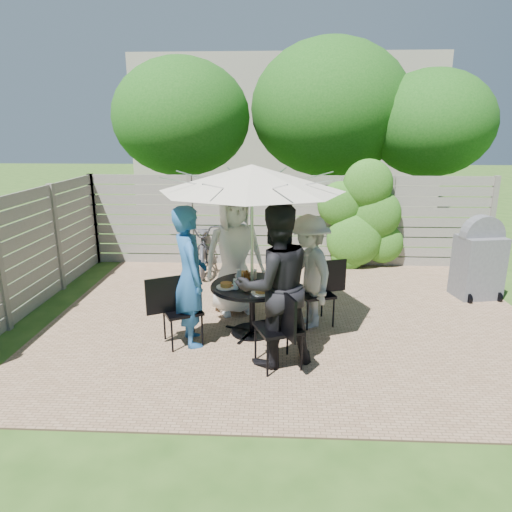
{
  "coord_description": "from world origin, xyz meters",
  "views": [
    {
      "loc": [
        -0.23,
        -6.07,
        2.74
      ],
      "look_at": [
        -0.51,
        -0.11,
        1.06
      ],
      "focal_mm": 32.0,
      "sensor_mm": 36.0,
      "label": 1
    }
  ],
  "objects_px": {
    "glass_left": "(236,284)",
    "person_back": "(234,254)",
    "plate_extra": "(273,288)",
    "chair_back": "(232,292)",
    "chair_right": "(316,306)",
    "plate_right": "(277,280)",
    "plate_front": "(261,291)",
    "glass_back": "(239,275)",
    "plate_back": "(244,275)",
    "umbrella": "(252,178)",
    "bbq_grill": "(479,261)",
    "person_left": "(190,277)",
    "bicycle": "(204,245)",
    "chair_left": "(182,324)",
    "coffee_cup": "(254,275)",
    "patio_table": "(252,300)",
    "plate_left": "(226,286)",
    "glass_right": "(268,275)",
    "syrup_jug": "(247,278)",
    "person_right": "(309,272)",
    "glass_front": "(266,285)",
    "person_front": "(275,286)",
    "chair_front": "(279,344)"
  },
  "relations": [
    {
      "from": "glass_left",
      "to": "person_back",
      "type": "bearing_deg",
      "value": 96.31
    },
    {
      "from": "plate_right",
      "to": "coffee_cup",
      "type": "relative_size",
      "value": 2.17
    },
    {
      "from": "glass_back",
      "to": "glass_right",
      "type": "distance_m",
      "value": 0.4
    },
    {
      "from": "chair_right",
      "to": "plate_right",
      "type": "bearing_deg",
      "value": 2.92
    },
    {
      "from": "person_front",
      "to": "syrup_jug",
      "type": "bearing_deg",
      "value": -86.1
    },
    {
      "from": "plate_right",
      "to": "chair_left",
      "type": "bearing_deg",
      "value": -158.1
    },
    {
      "from": "plate_left",
      "to": "syrup_jug",
      "type": "height_order",
      "value": "syrup_jug"
    },
    {
      "from": "person_front",
      "to": "glass_right",
      "type": "xyz_separation_m",
      "value": [
        -0.11,
        0.96,
        -0.18
      ]
    },
    {
      "from": "syrup_jug",
      "to": "bbq_grill",
      "type": "xyz_separation_m",
      "value": [
        3.71,
        1.56,
        -0.16
      ]
    },
    {
      "from": "glass_left",
      "to": "glass_front",
      "type": "distance_m",
      "value": 0.4
    },
    {
      "from": "glass_back",
      "to": "bbq_grill",
      "type": "bearing_deg",
      "value": 19.78
    },
    {
      "from": "person_left",
      "to": "bicycle",
      "type": "distance_m",
      "value": 3.26
    },
    {
      "from": "person_back",
      "to": "coffee_cup",
      "type": "height_order",
      "value": "person_back"
    },
    {
      "from": "chair_left",
      "to": "person_left",
      "type": "bearing_deg",
      "value": -4.87
    },
    {
      "from": "umbrella",
      "to": "bbq_grill",
      "type": "xyz_separation_m",
      "value": [
        3.64,
        1.58,
        -1.5
      ]
    },
    {
      "from": "chair_right",
      "to": "plate_back",
      "type": "bearing_deg",
      "value": -17.48
    },
    {
      "from": "person_back",
      "to": "plate_front",
      "type": "relative_size",
      "value": 7.11
    },
    {
      "from": "patio_table",
      "to": "plate_left",
      "type": "bearing_deg",
      "value": -158.17
    },
    {
      "from": "glass_left",
      "to": "syrup_jug",
      "type": "bearing_deg",
      "value": 59.64
    },
    {
      "from": "glass_back",
      "to": "bicycle",
      "type": "height_order",
      "value": "bicycle"
    },
    {
      "from": "chair_back",
      "to": "bicycle",
      "type": "distance_m",
      "value": 2.17
    },
    {
      "from": "plate_extra",
      "to": "glass_front",
      "type": "relative_size",
      "value": 1.71
    },
    {
      "from": "glass_back",
      "to": "glass_left",
      "type": "relative_size",
      "value": 1.0
    },
    {
      "from": "person_right",
      "to": "plate_right",
      "type": "distance_m",
      "value": 0.47
    },
    {
      "from": "chair_left",
      "to": "plate_front",
      "type": "bearing_deg",
      "value": -25.88
    },
    {
      "from": "coffee_cup",
      "to": "bicycle",
      "type": "xyz_separation_m",
      "value": [
        -1.13,
        2.67,
        -0.28
      ]
    },
    {
      "from": "chair_right",
      "to": "plate_left",
      "type": "height_order",
      "value": "chair_right"
    },
    {
      "from": "person_left",
      "to": "plate_extra",
      "type": "height_order",
      "value": "person_left"
    },
    {
      "from": "plate_extra",
      "to": "chair_back",
      "type": "bearing_deg",
      "value": 119.86
    },
    {
      "from": "glass_back",
      "to": "glass_right",
      "type": "height_order",
      "value": "same"
    },
    {
      "from": "patio_table",
      "to": "glass_front",
      "type": "height_order",
      "value": "glass_front"
    },
    {
      "from": "plate_back",
      "to": "plate_extra",
      "type": "distance_m",
      "value": 0.68
    },
    {
      "from": "umbrella",
      "to": "plate_front",
      "type": "xyz_separation_m",
      "value": [
        0.13,
        -0.33,
        -1.39
      ]
    },
    {
      "from": "chair_right",
      "to": "person_right",
      "type": "distance_m",
      "value": 0.54
    },
    {
      "from": "person_left",
      "to": "glass_left",
      "type": "xyz_separation_m",
      "value": [
        0.57,
        0.11,
        -0.13
      ]
    },
    {
      "from": "patio_table",
      "to": "glass_left",
      "type": "distance_m",
      "value": 0.4
    },
    {
      "from": "umbrella",
      "to": "bbq_grill",
      "type": "distance_m",
      "value": 4.24
    },
    {
      "from": "syrup_jug",
      "to": "bbq_grill",
      "type": "bearing_deg",
      "value": 22.75
    },
    {
      "from": "glass_front",
      "to": "bbq_grill",
      "type": "relative_size",
      "value": 0.1
    },
    {
      "from": "chair_front",
      "to": "plate_front",
      "type": "height_order",
      "value": "chair_front"
    },
    {
      "from": "plate_extra",
      "to": "chair_right",
      "type": "bearing_deg",
      "value": 42.67
    },
    {
      "from": "plate_left",
      "to": "glass_back",
      "type": "height_order",
      "value": "glass_back"
    },
    {
      "from": "glass_back",
      "to": "glass_right",
      "type": "relative_size",
      "value": 1.0
    },
    {
      "from": "person_right",
      "to": "chair_front",
      "type": "bearing_deg",
      "value": -40.64
    },
    {
      "from": "chair_left",
      "to": "chair_front",
      "type": "xyz_separation_m",
      "value": [
        1.26,
        -0.54,
        0.02
      ]
    },
    {
      "from": "plate_back",
      "to": "bbq_grill",
      "type": "xyz_separation_m",
      "value": [
        3.77,
        1.25,
        -0.11
      ]
    },
    {
      "from": "bbq_grill",
      "to": "umbrella",
      "type": "bearing_deg",
      "value": -167.0
    },
    {
      "from": "chair_right",
      "to": "plate_front",
      "type": "xyz_separation_m",
      "value": [
        -0.76,
        -0.69,
        0.46
      ]
    },
    {
      "from": "glass_back",
      "to": "coffee_cup",
      "type": "height_order",
      "value": "glass_back"
    },
    {
      "from": "bicycle",
      "to": "bbq_grill",
      "type": "height_order",
      "value": "bbq_grill"
    }
  ]
}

